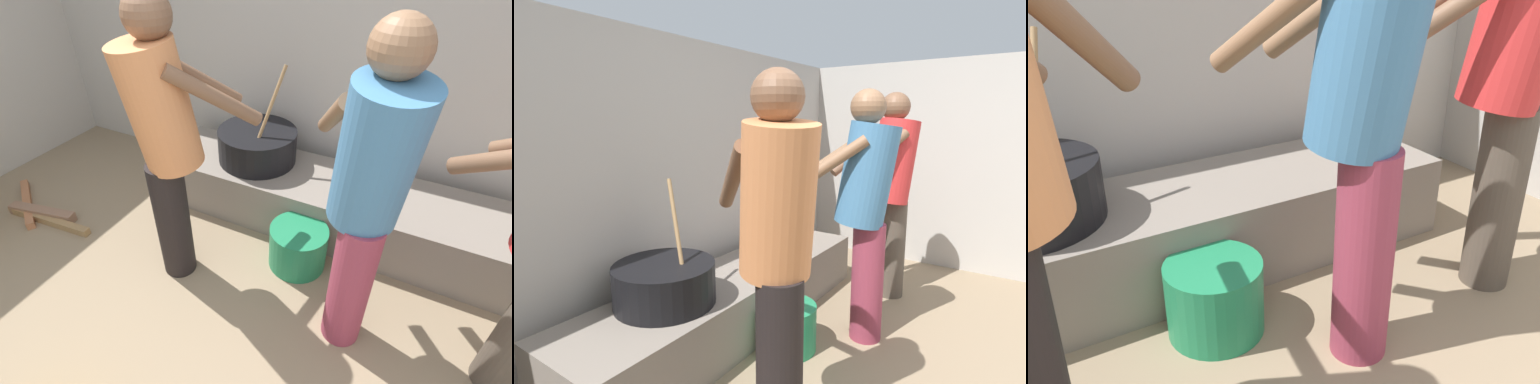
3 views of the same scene
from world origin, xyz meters
TOP-DOWN VIEW (x-y plane):
  - block_enclosure_rear at (0.00, 2.34)m, footprint 5.11×0.20m
  - hearth_ledge at (0.35, 1.82)m, footprint 2.47×0.60m
  - cooking_pot_main at (-0.21, 1.86)m, footprint 0.56×0.56m
  - cook_in_red_shirt at (1.42, 1.11)m, footprint 0.73×0.63m
  - cook_in_orange_shirt at (-0.31, 1.04)m, footprint 0.67×0.71m
  - cook_in_blue_shirt at (0.70, 1.05)m, footprint 0.56×0.73m
  - bucket_green_plastic at (0.32, 1.38)m, footprint 0.36×0.36m

SIDE VIEW (x-z plane):
  - bucket_green_plastic at x=0.32m, z-range 0.00..0.28m
  - hearth_ledge at x=0.35m, z-range 0.00..0.38m
  - cooking_pot_main at x=-0.21m, z-range 0.15..0.84m
  - cook_in_blue_shirt at x=0.70m, z-range 0.11..1.69m
  - cook_in_orange_shirt at x=-0.31m, z-range 0.11..1.71m
  - cook_in_red_shirt at x=1.42m, z-range 0.12..1.72m
  - block_enclosure_rear at x=0.00m, z-range 0.00..1.95m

